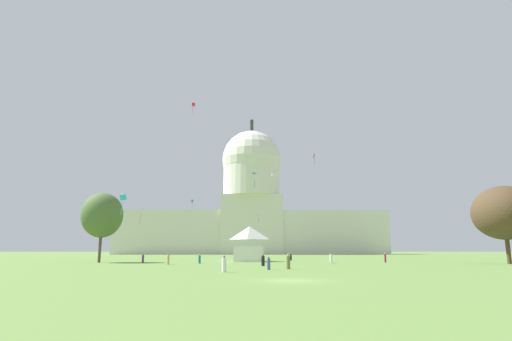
{
  "coord_description": "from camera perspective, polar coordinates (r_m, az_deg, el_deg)",
  "views": [
    {
      "loc": [
        -3.5,
        -31.69,
        2.31
      ],
      "look_at": [
        0.18,
        103.7,
        28.26
      ],
      "focal_mm": 28.91,
      "sensor_mm": 36.0,
      "label": 1
    }
  ],
  "objects": [
    {
      "name": "tree_east_far",
      "position": [
        78.93,
        31.09,
        -5.03
      ],
      "size": [
        11.37,
        12.36,
        12.59
      ],
      "color": "#4C3823",
      "rests_on": "ground_plane"
    },
    {
      "name": "kite_blue_low",
      "position": [
        73.69,
        0.17,
        -0.79
      ],
      "size": [
        1.1,
        1.71,
        2.28
      ],
      "rotation": [
        0.0,
        0.0,
        1.5
      ],
      "color": "blue"
    },
    {
      "name": "person_denim_near_tent",
      "position": [
        48.3,
        1.76,
        -12.78
      ],
      "size": [
        0.54,
        0.54,
        1.48
      ],
      "rotation": [
        0.0,
        0.0,
        0.66
      ],
      "color": "#3D5684",
      "rests_on": "ground_plane"
    },
    {
      "name": "person_white_edge_west",
      "position": [
        43.34,
        -4.43,
        -12.85
      ],
      "size": [
        0.63,
        0.63,
        1.69
      ],
      "rotation": [
        0.0,
        0.0,
        5.38
      ],
      "color": "silver",
      "rests_on": "ground_plane"
    },
    {
      "name": "kite_turquoise_low",
      "position": [
        97.21,
        -15.33,
        -5.49
      ],
      "size": [
        1.21,
        1.2,
        3.11
      ],
      "rotation": [
        0.0,
        0.0,
        1.68
      ],
      "color": "teal"
    },
    {
      "name": "person_black_deep_crowd",
      "position": [
        88.81,
        4.85,
        -11.83
      ],
      "size": [
        0.47,
        0.47,
        1.58
      ],
      "rotation": [
        0.0,
        0.0,
        2.83
      ],
      "color": "black",
      "rests_on": "ground_plane"
    },
    {
      "name": "kite_gold_high",
      "position": [
        149.58,
        -10.83,
        2.84
      ],
      "size": [
        0.64,
        0.52,
        1.46
      ],
      "rotation": [
        0.0,
        0.0,
        4.21
      ],
      "color": "gold"
    },
    {
      "name": "person_teal_near_tree_west",
      "position": [
        70.49,
        -7.82,
        -12.06
      ],
      "size": [
        0.42,
        0.42,
        1.54
      ],
      "rotation": [
        0.0,
        0.0,
        0.05
      ],
      "color": "#1E757A",
      "rests_on": "ground_plane"
    },
    {
      "name": "event_tent",
      "position": [
        81.07,
        -0.91,
        -10.07
      ],
      "size": [
        6.35,
        6.93,
        6.7
      ],
      "rotation": [
        0.0,
        0.0,
        -0.11
      ],
      "color": "white",
      "rests_on": "ground_plane"
    },
    {
      "name": "person_olive_near_tree_east",
      "position": [
        50.17,
        4.49,
        -12.54
      ],
      "size": [
        0.63,
        0.63,
        1.77
      ],
      "rotation": [
        0.0,
        0.0,
        5.44
      ],
      "color": "olive",
      "rests_on": "ground_plane"
    },
    {
      "name": "capitol_building",
      "position": [
        199.65,
        -0.63,
        -5.0
      ],
      "size": [
        127.17,
        28.79,
        66.24
      ],
      "color": "silver",
      "rests_on": "ground_plane"
    },
    {
      "name": "kite_white_low",
      "position": [
        121.14,
        -18.09,
        -3.47
      ],
      "size": [
        0.52,
        0.76,
        4.3
      ],
      "rotation": [
        0.0,
        0.0,
        4.31
      ],
      "color": "white"
    },
    {
      "name": "person_white_lawn_far_right",
      "position": [
        77.52,
        10.33,
        -11.82
      ],
      "size": [
        0.66,
        0.66,
        1.68
      ],
      "rotation": [
        0.0,
        0.0,
        4.09
      ],
      "color": "silver",
      "rests_on": "ground_plane"
    },
    {
      "name": "kite_green_low",
      "position": [
        136.23,
        -8.81,
        -4.37
      ],
      "size": [
        0.7,
        0.37,
        3.49
      ],
      "rotation": [
        0.0,
        0.0,
        2.81
      ],
      "color": "green"
    },
    {
      "name": "person_black_mid_right",
      "position": [
        59.43,
        0.98,
        -12.38
      ],
      "size": [
        0.6,
        0.6,
        1.6
      ],
      "rotation": [
        0.0,
        0.0,
        1.24
      ],
      "color": "black",
      "rests_on": "ground_plane"
    },
    {
      "name": "kite_magenta_mid",
      "position": [
        136.62,
        8.05,
        1.87
      ],
      "size": [
        0.59,
        0.7,
        3.4
      ],
      "rotation": [
        0.0,
        0.0,
        3.08
      ],
      "color": "#D1339E"
    },
    {
      "name": "kite_cyan_low",
      "position": [
        70.85,
        -17.93,
        -3.8
      ],
      "size": [
        1.14,
        0.41,
        3.38
      ],
      "rotation": [
        0.0,
        0.0,
        5.77
      ],
      "color": "#33BCDB"
    },
    {
      "name": "kite_red_high",
      "position": [
        135.61,
        -8.67,
        8.99
      ],
      "size": [
        1.2,
        1.2,
        4.03
      ],
      "rotation": [
        0.0,
        0.0,
        3.41
      ],
      "color": "red"
    },
    {
      "name": "kite_pink_mid",
      "position": [
        145.25,
        2.23,
        -0.57
      ],
      "size": [
        0.49,
        0.68,
        0.84
      ],
      "rotation": [
        0.0,
        0.0,
        4.59
      ],
      "color": "pink"
    },
    {
      "name": "person_maroon_aisle_center",
      "position": [
        78.47,
        17.45,
        -11.46
      ],
      "size": [
        0.35,
        0.35,
        1.72
      ],
      "rotation": [
        0.0,
        0.0,
        3.16
      ],
      "color": "maroon",
      "rests_on": "ground_plane"
    },
    {
      "name": "kite_black_low",
      "position": [
        153.09,
        0.4,
        -6.28
      ],
      "size": [
        0.87,
        1.31,
        2.88
      ],
      "rotation": [
        0.0,
        0.0,
        1.27
      ],
      "color": "black"
    },
    {
      "name": "tree_west_far",
      "position": [
        79.9,
        -20.51,
        -5.81
      ],
      "size": [
        8.42,
        8.09,
        12.45
      ],
      "color": "brown",
      "rests_on": "ground_plane"
    },
    {
      "name": "person_purple_back_center",
      "position": [
        77.41,
        -15.37,
        -11.65
      ],
      "size": [
        0.54,
        0.54,
        1.55
      ],
      "rotation": [
        0.0,
        0.0,
        0.9
      ],
      "color": "#703D93",
      "rests_on": "ground_plane"
    },
    {
      "name": "ground_plane",
      "position": [
        31.96,
        4.91,
        -14.95
      ],
      "size": [
        800.0,
        800.0,
        0.0
      ],
      "primitive_type": "plane",
      "color": "olive"
    },
    {
      "name": "person_tan_front_center",
      "position": [
        66.11,
        -12.04,
        -11.94
      ],
      "size": [
        0.38,
        0.38,
        1.68
      ],
      "rotation": [
        0.0,
        0.0,
        4.86
      ],
      "color": "tan",
      "rests_on": "ground_plane"
    }
  ]
}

